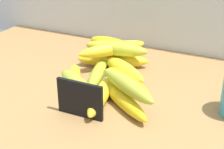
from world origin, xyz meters
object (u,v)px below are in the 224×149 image
(chalkboard_sign, at_px, (80,100))
(banana_10, at_px, (113,49))
(banana_0, at_px, (101,95))
(banana_9, at_px, (113,45))
(banana_7, at_px, (98,74))
(banana_8, at_px, (127,85))
(banana_2, at_px, (80,86))
(banana_5, at_px, (123,99))
(banana_4, at_px, (122,68))
(banana_11, at_px, (116,48))
(banana_3, at_px, (113,60))
(banana_1, at_px, (73,80))
(banana_6, at_px, (128,82))

(chalkboard_sign, height_order, banana_10, chalkboard_sign)
(banana_0, distance_m, banana_9, 0.22)
(banana_7, bearing_deg, banana_10, 87.40)
(banana_0, distance_m, banana_8, 0.07)
(banana_8, bearing_deg, banana_9, 122.78)
(banana_2, bearing_deg, banana_10, 87.29)
(banana_0, bearing_deg, banana_5, 2.83)
(banana_4, relative_size, banana_8, 0.98)
(banana_8, height_order, banana_9, banana_9)
(banana_2, distance_m, banana_10, 0.18)
(chalkboard_sign, distance_m, banana_4, 0.23)
(chalkboard_sign, bearing_deg, banana_11, 97.04)
(chalkboard_sign, xyz_separation_m, banana_10, (-0.04, 0.26, 0.02))
(banana_2, height_order, banana_4, same)
(banana_8, bearing_deg, banana_10, 124.25)
(chalkboard_sign, height_order, banana_7, chalkboard_sign)
(banana_10, relative_size, banana_11, 1.14)
(banana_5, xyz_separation_m, banana_11, (-0.10, 0.18, 0.04))
(chalkboard_sign, distance_m, banana_0, 0.08)
(banana_4, bearing_deg, banana_5, -66.08)
(banana_0, bearing_deg, banana_8, 9.74)
(banana_8, bearing_deg, banana_3, 123.62)
(banana_0, xyz_separation_m, banana_5, (0.05, 0.00, -0.00))
(banana_2, height_order, banana_3, banana_2)
(banana_0, relative_size, banana_5, 0.97)
(banana_1, relative_size, banana_9, 1.04)
(banana_0, relative_size, banana_2, 1.01)
(banana_3, relative_size, banana_6, 1.11)
(chalkboard_sign, bearing_deg, banana_1, 127.60)
(banana_6, height_order, banana_11, banana_11)
(banana_1, xyz_separation_m, banana_7, (0.04, 0.06, -0.00))
(chalkboard_sign, xyz_separation_m, banana_2, (-0.05, 0.08, -0.02))
(chalkboard_sign, bearing_deg, banana_10, 99.26)
(banana_0, relative_size, banana_10, 0.96)
(banana_2, bearing_deg, banana_3, 88.32)
(banana_1, height_order, banana_4, banana_4)
(banana_4, height_order, banana_6, banana_4)
(banana_0, distance_m, banana_5, 0.05)
(banana_0, height_order, banana_6, same)
(banana_3, xyz_separation_m, banana_4, (0.05, -0.04, 0.00))
(banana_8, xyz_separation_m, banana_9, (-0.13, 0.19, 0.01))
(banana_8, distance_m, banana_11, 0.21)
(banana_2, xyz_separation_m, banana_4, (0.05, 0.14, -0.00))
(banana_4, height_order, banana_7, banana_4)
(banana_0, relative_size, banana_11, 1.09)
(banana_3, height_order, banana_4, banana_4)
(banana_5, relative_size, banana_7, 1.12)
(banana_9, bearing_deg, banana_8, -57.22)
(banana_2, distance_m, banana_6, 0.12)
(banana_3, height_order, banana_11, banana_11)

